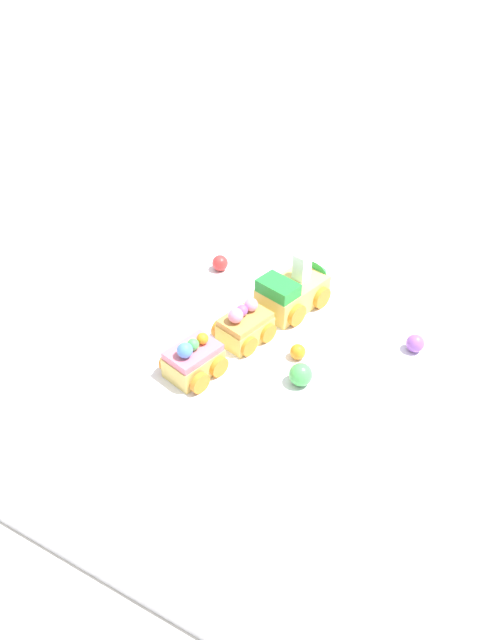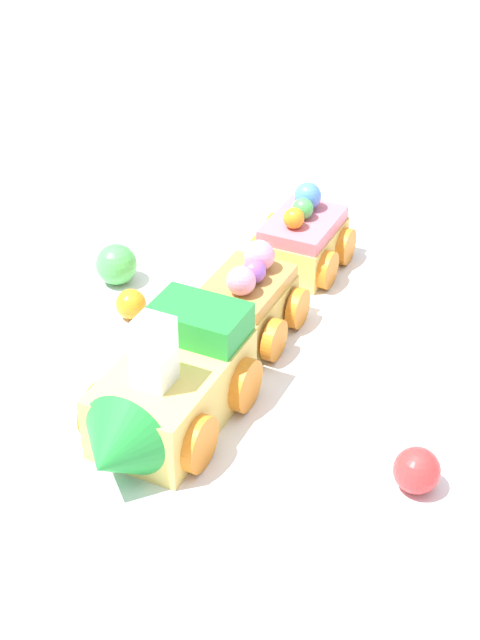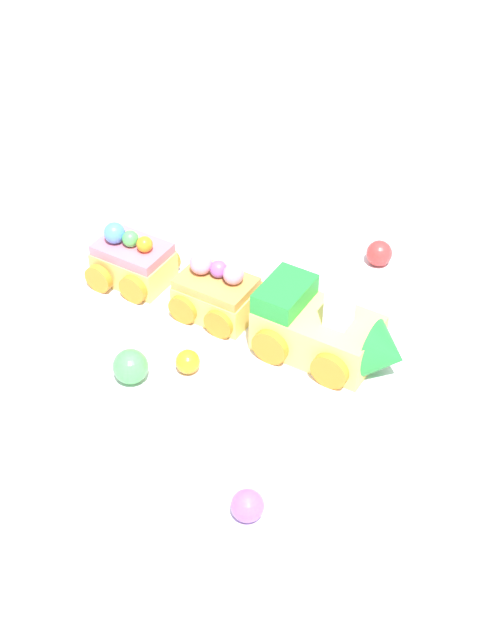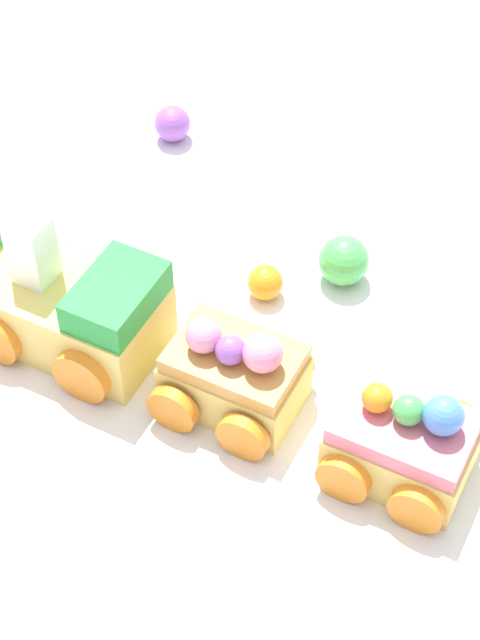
# 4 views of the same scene
# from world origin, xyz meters

# --- Properties ---
(ground_plane) EXTENTS (10.00, 10.00, 0.00)m
(ground_plane) POSITION_xyz_m (0.00, 0.00, 0.00)
(ground_plane) COLOR beige
(display_board) EXTENTS (0.79, 0.47, 0.01)m
(display_board) POSITION_xyz_m (0.00, 0.00, 0.01)
(display_board) COLOR white
(display_board) RESTS_ON ground_plane
(cake_train_locomotive) EXTENTS (0.14, 0.09, 0.08)m
(cake_train_locomotive) POSITION_xyz_m (0.08, -0.03, 0.04)
(cake_train_locomotive) COLOR #EACC66
(cake_train_locomotive) RESTS_ON display_board
(cake_car_caramel) EXTENTS (0.08, 0.08, 0.06)m
(cake_car_caramel) POSITION_xyz_m (-0.03, 0.00, 0.03)
(cake_car_caramel) COLOR #EACC66
(cake_car_caramel) RESTS_ON display_board
(cake_car_strawberry) EXTENTS (0.08, 0.08, 0.06)m
(cake_car_strawberry) POSITION_xyz_m (-0.12, 0.03, 0.03)
(cake_car_strawberry) COLOR #EACC66
(cake_car_strawberry) RESTS_ON display_board
(gumball_orange) EXTENTS (0.02, 0.02, 0.02)m
(gumball_orange) POSITION_xyz_m (-0.03, -0.08, 0.02)
(gumball_orange) COLOR orange
(gumball_orange) RESTS_ON display_board
(gumball_green) EXTENTS (0.03, 0.03, 0.03)m
(gumball_green) POSITION_xyz_m (-0.07, -0.10, 0.03)
(gumball_green) COLOR #4CBC56
(gumball_green) RESTS_ON display_board
(gumball_purple) EXTENTS (0.02, 0.02, 0.02)m
(gumball_purple) POSITION_xyz_m (0.06, -0.21, 0.02)
(gumball_purple) COLOR #9956C6
(gumball_purple) RESTS_ON display_board
(gumball_red) EXTENTS (0.03, 0.03, 0.03)m
(gumball_red) POSITION_xyz_m (0.10, 0.12, 0.02)
(gumball_red) COLOR red
(gumball_red) RESTS_ON display_board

